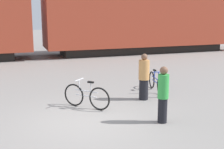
# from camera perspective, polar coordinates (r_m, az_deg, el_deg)

# --- Properties ---
(ground_plane) EXTENTS (80.00, 80.00, 0.00)m
(ground_plane) POSITION_cam_1_polar(r_m,az_deg,el_deg) (8.88, -4.83, -8.58)
(ground_plane) COLOR gray
(freight_train) EXTENTS (28.67, 3.07, 5.72)m
(freight_train) POSITION_cam_1_polar(r_m,az_deg,el_deg) (20.69, -13.60, 11.36)
(freight_train) COLOR black
(freight_train) RESTS_ON ground_plane
(rail_near) EXTENTS (40.67, 0.07, 0.01)m
(rail_near) POSITION_cam_1_polar(r_m,az_deg,el_deg) (20.21, -12.99, 2.82)
(rail_near) COLOR #4C4238
(rail_near) RESTS_ON ground_plane
(rail_far) EXTENTS (40.67, 0.07, 0.01)m
(rail_far) POSITION_cam_1_polar(r_m,az_deg,el_deg) (21.62, -13.39, 3.39)
(rail_far) COLOR #4C4238
(rail_far) RESTS_ON ground_plane
(bicycle_blue) EXTENTS (0.46, 1.74, 0.84)m
(bicycle_blue) POSITION_cam_1_polar(r_m,az_deg,el_deg) (11.98, 8.01, -1.44)
(bicycle_blue) COLOR black
(bicycle_blue) RESTS_ON ground_plane
(bicycle_silver) EXTENTS (1.19, 1.26, 0.91)m
(bicycle_silver) POSITION_cam_1_polar(r_m,az_deg,el_deg) (9.94, -4.70, -3.97)
(bicycle_silver) COLOR black
(bicycle_silver) RESTS_ON ground_plane
(person_in_tan) EXTENTS (0.37, 0.37, 1.61)m
(person_in_tan) POSITION_cam_1_polar(r_m,az_deg,el_deg) (10.79, 5.86, -0.48)
(person_in_tan) COLOR black
(person_in_tan) RESTS_ON ground_plane
(person_in_green) EXTENTS (0.30, 0.30, 1.59)m
(person_in_green) POSITION_cam_1_polar(r_m,az_deg,el_deg) (8.66, 9.31, -3.63)
(person_in_green) COLOR black
(person_in_green) RESTS_ON ground_plane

